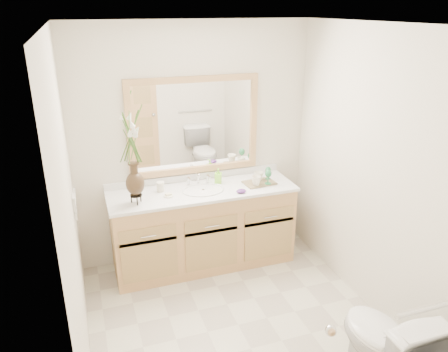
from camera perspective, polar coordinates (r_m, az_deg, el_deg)
name	(u,v)px	position (r m, az deg, el deg)	size (l,w,h in m)	color
floor	(238,325)	(3.89, 1.85, -18.85)	(2.60, 2.60, 0.00)	beige
ceiling	(242,24)	(2.97, 2.43, 19.23)	(2.40, 2.60, 0.02)	white
wall_back	(194,145)	(4.41, -3.93, 4.02)	(2.40, 0.02, 2.40)	beige
wall_front	(336,298)	(2.24, 14.44, -15.17)	(2.40, 0.02, 2.40)	beige
wall_left	(70,218)	(3.07, -19.45, -5.24)	(0.02, 2.60, 2.40)	beige
wall_right	(376,176)	(3.81, 19.20, 0.04)	(0.02, 2.60, 2.40)	beige
vanity	(203,229)	(4.46, -2.71, -6.87)	(1.80, 0.55, 0.80)	tan
counter	(203,191)	(4.28, -2.81, -1.97)	(1.84, 0.57, 0.03)	white
sink	(203,195)	(4.28, -2.73, -2.54)	(0.38, 0.34, 0.23)	white
mirror	(194,126)	(4.33, -3.93, 6.53)	(1.32, 0.04, 0.97)	white
switch_plate	(74,202)	(3.85, -18.97, -3.27)	(0.02, 0.12, 0.12)	white
door	(276,343)	(2.25, 6.84, -20.87)	(0.80, 0.03, 2.00)	tan
grab_bar	(438,306)	(2.80, 26.12, -15.01)	(0.03, 0.03, 0.55)	silver
toilet	(384,346)	(3.34, 20.12, -20.11)	(0.42, 0.75, 0.74)	white
flower_vase	(132,146)	(3.87, -11.91, 3.91)	(0.20, 0.20, 0.81)	black
tumbler	(160,187)	(4.26, -8.30, -1.40)	(0.07, 0.07, 0.09)	#EEE9CE
soap_dish	(168,195)	(4.15, -7.27, -2.54)	(0.09, 0.09, 0.03)	#EEE9CE
soap_bottle	(218,176)	(4.42, -0.76, -0.04)	(0.06, 0.06, 0.14)	#8CED37
purple_dish	(241,191)	(4.20, 2.27, -1.98)	(0.10, 0.08, 0.03)	#4E236A
tray	(259,183)	(4.43, 4.64, -0.89)	(0.31, 0.20, 0.02)	brown
mug_left	(256,180)	(4.34, 4.22, -0.56)	(0.10, 0.09, 0.10)	#EEE9CE
mug_right	(259,176)	(4.46, 4.53, 0.02)	(0.10, 0.09, 0.10)	#EEE9CE
goblet_front	(268,174)	(4.36, 5.80, 0.22)	(0.07, 0.07, 0.15)	#287A44
goblet_back	(268,171)	(4.49, 5.79, 0.68)	(0.06, 0.06, 0.13)	#287A44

